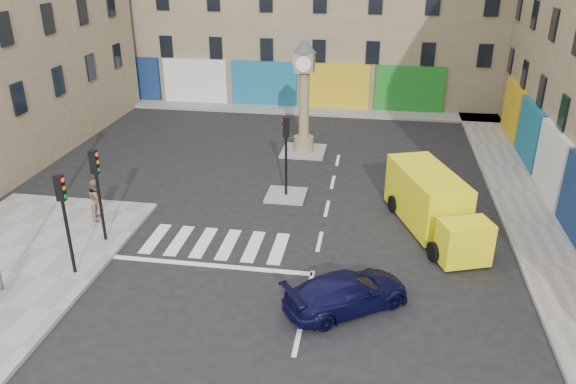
% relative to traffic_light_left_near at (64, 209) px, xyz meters
% --- Properties ---
extents(ground, '(120.00, 120.00, 0.00)m').
position_rel_traffic_light_left_near_xyz_m(ground, '(8.30, -0.20, -2.62)').
color(ground, black).
rests_on(ground, ground).
extents(sidewalk_right, '(2.60, 30.00, 0.15)m').
position_rel_traffic_light_left_near_xyz_m(sidewalk_right, '(17.00, 9.80, -2.55)').
color(sidewalk_right, gray).
rests_on(sidewalk_right, ground).
extents(sidewalk_far, '(32.00, 2.40, 0.15)m').
position_rel_traffic_light_left_near_xyz_m(sidewalk_far, '(4.30, 22.00, -2.55)').
color(sidewalk_far, gray).
rests_on(sidewalk_far, ground).
extents(island_near, '(1.80, 1.80, 0.12)m').
position_rel_traffic_light_left_near_xyz_m(island_near, '(6.30, 7.80, -2.56)').
color(island_near, gray).
rests_on(island_near, ground).
extents(island_far, '(2.40, 2.40, 0.12)m').
position_rel_traffic_light_left_near_xyz_m(island_far, '(6.30, 13.80, -2.56)').
color(island_far, gray).
rests_on(island_far, ground).
extents(traffic_light_left_near, '(0.28, 0.22, 3.70)m').
position_rel_traffic_light_left_near_xyz_m(traffic_light_left_near, '(0.00, 0.00, 0.00)').
color(traffic_light_left_near, black).
rests_on(traffic_light_left_near, sidewalk_left).
extents(traffic_light_left_far, '(0.28, 0.22, 3.70)m').
position_rel_traffic_light_left_near_xyz_m(traffic_light_left_far, '(0.00, 2.40, 0.00)').
color(traffic_light_left_far, black).
rests_on(traffic_light_left_far, sidewalk_left).
extents(traffic_light_island, '(0.28, 0.22, 3.70)m').
position_rel_traffic_light_left_near_xyz_m(traffic_light_island, '(6.30, 7.80, -0.03)').
color(traffic_light_island, black).
rests_on(traffic_light_island, island_near).
extents(clock_pillar, '(1.20, 1.20, 6.10)m').
position_rel_traffic_light_left_near_xyz_m(clock_pillar, '(6.30, 13.80, 0.93)').
color(clock_pillar, '#928160').
rests_on(clock_pillar, island_far).
extents(navy_sedan, '(4.42, 3.81, 1.22)m').
position_rel_traffic_light_left_near_xyz_m(navy_sedan, '(9.62, -0.39, -2.01)').
color(navy_sedan, black).
rests_on(navy_sedan, ground).
extents(yellow_van, '(3.88, 6.52, 2.28)m').
position_rel_traffic_light_left_near_xyz_m(yellow_van, '(12.68, 5.63, -1.49)').
color(yellow_van, yellow).
rests_on(yellow_van, ground).
extents(pedestrian_tan, '(0.89, 1.01, 1.74)m').
position_rel_traffic_light_left_near_xyz_m(pedestrian_tan, '(-1.09, 4.11, -1.60)').
color(pedestrian_tan, '#A27E63').
rests_on(pedestrian_tan, sidewalk_left).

